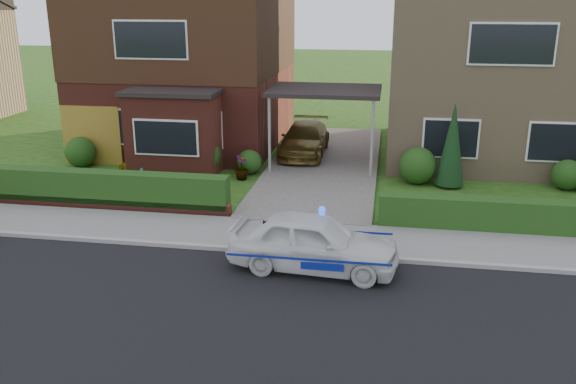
# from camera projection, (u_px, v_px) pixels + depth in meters

# --- Properties ---
(ground) EXTENTS (120.00, 120.00, 0.00)m
(ground) POSITION_uv_depth(u_px,v_px,m) (261.00, 320.00, 11.45)
(ground) COLOR #204813
(ground) RESTS_ON ground
(road) EXTENTS (60.00, 6.00, 0.02)m
(road) POSITION_uv_depth(u_px,v_px,m) (261.00, 320.00, 11.45)
(road) COLOR black
(road) RESTS_ON ground
(kerb) EXTENTS (60.00, 0.16, 0.12)m
(kerb) POSITION_uv_depth(u_px,v_px,m) (287.00, 253.00, 14.29)
(kerb) COLOR #9E9993
(kerb) RESTS_ON ground
(sidewalk) EXTENTS (60.00, 2.00, 0.10)m
(sidewalk) POSITION_uv_depth(u_px,v_px,m) (294.00, 237.00, 15.28)
(sidewalk) COLOR slate
(sidewalk) RESTS_ON ground
(driveway) EXTENTS (3.80, 12.00, 0.12)m
(driveway) POSITION_uv_depth(u_px,v_px,m) (324.00, 164.00, 21.76)
(driveway) COLOR #666059
(driveway) RESTS_ON ground
(house_left) EXTENTS (7.50, 9.53, 7.25)m
(house_left) POSITION_uv_depth(u_px,v_px,m) (189.00, 48.00, 24.23)
(house_left) COLOR maroon
(house_left) RESTS_ON ground
(house_right) EXTENTS (7.50, 8.06, 7.25)m
(house_right) POSITION_uv_depth(u_px,v_px,m) (490.00, 56.00, 22.55)
(house_right) COLOR tan
(house_right) RESTS_ON ground
(carport_link) EXTENTS (3.80, 3.00, 2.77)m
(carport_link) POSITION_uv_depth(u_px,v_px,m) (325.00, 92.00, 20.91)
(carport_link) COLOR black
(carport_link) RESTS_ON ground
(garage_door) EXTENTS (2.20, 0.10, 2.10)m
(garage_door) POSITION_uv_depth(u_px,v_px,m) (92.00, 135.00, 21.76)
(garage_door) COLOR olive
(garage_door) RESTS_ON ground
(dwarf_wall) EXTENTS (7.70, 0.25, 0.36)m
(dwarf_wall) POSITION_uv_depth(u_px,v_px,m) (99.00, 204.00, 17.27)
(dwarf_wall) COLOR maroon
(dwarf_wall) RESTS_ON ground
(hedge_left) EXTENTS (7.50, 0.55, 0.90)m
(hedge_left) POSITION_uv_depth(u_px,v_px,m) (102.00, 208.00, 17.47)
(hedge_left) COLOR #113711
(hedge_left) RESTS_ON ground
(hedge_right) EXTENTS (7.50, 0.55, 0.80)m
(hedge_right) POSITION_uv_depth(u_px,v_px,m) (525.00, 234.00, 15.57)
(hedge_right) COLOR #113711
(hedge_right) RESTS_ON ground
(shrub_left_far) EXTENTS (1.08, 1.08, 1.08)m
(shrub_left_far) POSITION_uv_depth(u_px,v_px,m) (80.00, 152.00, 21.53)
(shrub_left_far) COLOR #113711
(shrub_left_far) RESTS_ON ground
(shrub_left_mid) EXTENTS (1.32, 1.32, 1.32)m
(shrub_left_mid) POSITION_uv_depth(u_px,v_px,m) (201.00, 155.00, 20.60)
(shrub_left_mid) COLOR #113711
(shrub_left_mid) RESTS_ON ground
(shrub_left_near) EXTENTS (0.84, 0.84, 0.84)m
(shrub_left_near) POSITION_uv_depth(u_px,v_px,m) (249.00, 162.00, 20.71)
(shrub_left_near) COLOR #113711
(shrub_left_near) RESTS_ON ground
(shrub_right_near) EXTENTS (1.20, 1.20, 1.20)m
(shrub_right_near) POSITION_uv_depth(u_px,v_px,m) (418.00, 166.00, 19.59)
(shrub_right_near) COLOR #113711
(shrub_right_near) RESTS_ON ground
(shrub_right_mid) EXTENTS (0.96, 0.96, 0.96)m
(shrub_right_mid) POSITION_uv_depth(u_px,v_px,m) (567.00, 175.00, 19.00)
(shrub_right_mid) COLOR #113711
(shrub_right_mid) RESTS_ON ground
(conifer_a) EXTENTS (0.90, 0.90, 2.60)m
(conifer_a) POSITION_uv_depth(u_px,v_px,m) (452.00, 147.00, 19.03)
(conifer_a) COLOR black
(conifer_a) RESTS_ON ground
(police_car) EXTENTS (3.45, 3.86, 1.44)m
(police_car) POSITION_uv_depth(u_px,v_px,m) (314.00, 242.00, 13.40)
(police_car) COLOR white
(police_car) RESTS_ON ground
(driveway_car) EXTENTS (1.61, 3.96, 1.15)m
(driveway_car) POSITION_uv_depth(u_px,v_px,m) (304.00, 139.00, 22.77)
(driveway_car) COLOR brown
(driveway_car) RESTS_ON driveway
(potted_plant_a) EXTENTS (0.44, 0.33, 0.76)m
(potted_plant_a) POSITION_uv_depth(u_px,v_px,m) (141.00, 181.00, 18.68)
(potted_plant_a) COLOR gray
(potted_plant_a) RESTS_ON ground
(potted_plant_b) EXTENTS (0.58, 0.57, 0.83)m
(potted_plant_b) POSITION_uv_depth(u_px,v_px,m) (120.00, 175.00, 19.19)
(potted_plant_b) COLOR gray
(potted_plant_b) RESTS_ON ground
(potted_plant_c) EXTENTS (0.51, 0.51, 0.81)m
(potted_plant_c) POSITION_uv_depth(u_px,v_px,m) (242.00, 168.00, 20.04)
(potted_plant_c) COLOR gray
(potted_plant_c) RESTS_ON ground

